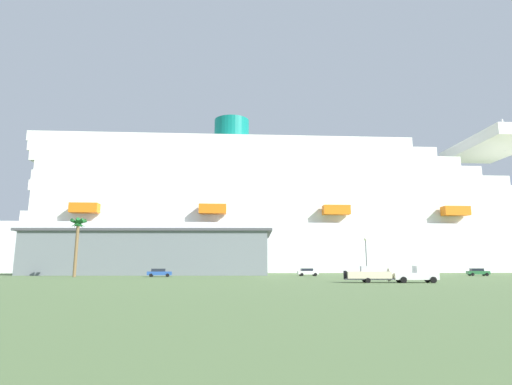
% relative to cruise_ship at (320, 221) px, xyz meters
% --- Properties ---
extents(ground_plane, '(600.00, 600.00, 0.00)m').
position_rel_cruise_ship_xyz_m(ground_plane, '(-21.61, -34.90, -17.06)').
color(ground_plane, '#567042').
extents(cruise_ship, '(252.24, 40.64, 62.17)m').
position_rel_cruise_ship_xyz_m(cruise_ship, '(0.00, 0.00, 0.00)').
color(cruise_ship, white).
rests_on(cruise_ship, ground_plane).
extents(terminal_building, '(58.68, 28.44, 10.38)m').
position_rel_cruise_ship_xyz_m(terminal_building, '(-48.46, -33.46, -11.85)').
color(terminal_building, slate).
rests_on(terminal_building, ground_plane).
extents(pickup_truck, '(5.75, 2.65, 2.20)m').
position_rel_cruise_ship_xyz_m(pickup_truck, '(-4.01, -83.74, -16.02)').
color(pickup_truck, white).
rests_on(pickup_truck, ground_plane).
extents(small_boat_on_trailer, '(7.86, 2.44, 2.15)m').
position_rel_cruise_ship_xyz_m(small_boat_on_trailer, '(-9.57, -83.28, -16.10)').
color(small_boat_on_trailer, '#595960').
rests_on(small_boat_on_trailer, ground_plane).
extents(palm_tree, '(3.21, 3.24, 11.54)m').
position_rel_cruise_ship_xyz_m(palm_tree, '(-58.96, -56.37, -8.07)').
color(palm_tree, brown).
rests_on(palm_tree, ground_plane).
extents(street_lamp, '(0.56, 0.56, 7.12)m').
position_rel_cruise_ship_xyz_m(street_lamp, '(-4.63, -64.71, -12.34)').
color(street_lamp, slate).
rests_on(street_lamp, ground_plane).
extents(parked_car_white_van, '(4.39, 2.17, 1.58)m').
position_rel_cruise_ship_xyz_m(parked_car_white_van, '(-12.82, -50.02, -16.23)').
color(parked_car_white_van, white).
rests_on(parked_car_white_van, ground_plane).
extents(parked_car_green_wagon, '(4.54, 2.69, 1.58)m').
position_rel_cruise_ship_xyz_m(parked_car_green_wagon, '(23.61, -50.78, -16.23)').
color(parked_car_green_wagon, '#2D723F').
rests_on(parked_car_green_wagon, ground_plane).
extents(parked_car_black_coupe, '(4.65, 2.47, 1.58)m').
position_rel_cruise_ship_xyz_m(parked_car_black_coupe, '(-60.58, -43.31, -16.23)').
color(parked_car_black_coupe, black).
rests_on(parked_car_black_coupe, ground_plane).
extents(parked_car_blue_suv, '(4.94, 2.59, 1.58)m').
position_rel_cruise_ship_xyz_m(parked_car_blue_suv, '(-42.96, -55.35, -16.22)').
color(parked_car_blue_suv, '#264C99').
rests_on(parked_car_blue_suv, ground_plane).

